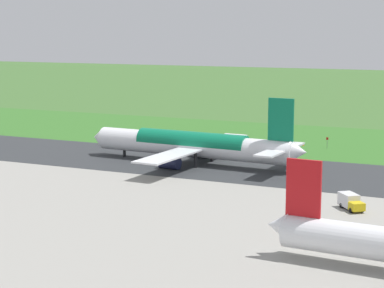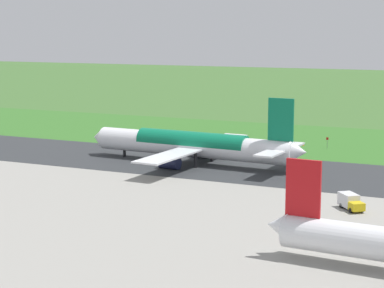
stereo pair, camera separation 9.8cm
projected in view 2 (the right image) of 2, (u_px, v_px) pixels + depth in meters
ground_plane at (230, 167)px, 154.14m from camera, size 800.00×800.00×0.00m
runway_asphalt at (230, 167)px, 154.13m from camera, size 600.00×31.29×0.06m
apron_concrete at (102, 227)px, 107.02m from camera, size 440.00×110.00×0.05m
grass_verge_foreground at (277, 145)px, 183.87m from camera, size 600.00×80.00×0.04m
airliner_main at (193, 145)px, 157.14m from camera, size 54.13×44.27×15.88m
service_truck_baggage at (351, 202)px, 117.26m from camera, size 5.44×5.90×2.65m
no_stopping_sign at (327, 142)px, 177.68m from camera, size 0.60×0.10×2.90m
traffic_cone_orange at (303, 145)px, 181.88m from camera, size 0.40×0.40×0.55m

